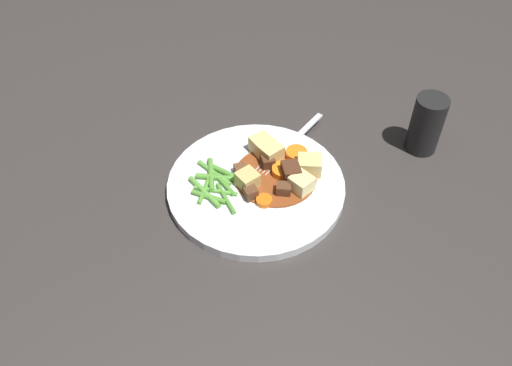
# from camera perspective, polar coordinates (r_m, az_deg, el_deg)

# --- Properties ---
(ground_plane) EXTENTS (3.00, 3.00, 0.00)m
(ground_plane) POSITION_cam_1_polar(r_m,az_deg,el_deg) (0.84, 0.00, -0.69)
(ground_plane) COLOR #383330
(dinner_plate) EXTENTS (0.27, 0.27, 0.01)m
(dinner_plate) POSITION_cam_1_polar(r_m,az_deg,el_deg) (0.84, 0.00, -0.35)
(dinner_plate) COLOR white
(dinner_plate) RESTS_ON ground_plane
(stew_sauce) EXTENTS (0.13, 0.13, 0.00)m
(stew_sauce) POSITION_cam_1_polar(r_m,az_deg,el_deg) (0.84, 1.97, 0.88)
(stew_sauce) COLOR brown
(stew_sauce) RESTS_ON dinner_plate
(carrot_slice_0) EXTENTS (0.04, 0.04, 0.01)m
(carrot_slice_0) POSITION_cam_1_polar(r_m,az_deg,el_deg) (0.84, 2.81, 1.34)
(carrot_slice_0) COLOR orange
(carrot_slice_0) RESTS_ON dinner_plate
(carrot_slice_1) EXTENTS (0.03, 0.03, 0.01)m
(carrot_slice_1) POSITION_cam_1_polar(r_m,az_deg,el_deg) (0.87, 2.13, 3.31)
(carrot_slice_1) COLOR orange
(carrot_slice_1) RESTS_ON dinner_plate
(carrot_slice_2) EXTENTS (0.02, 0.02, 0.01)m
(carrot_slice_2) POSITION_cam_1_polar(r_m,az_deg,el_deg) (0.80, 0.86, -1.87)
(carrot_slice_2) COLOR orange
(carrot_slice_2) RESTS_ON dinner_plate
(carrot_slice_3) EXTENTS (0.04, 0.04, 0.01)m
(carrot_slice_3) POSITION_cam_1_polar(r_m,az_deg,el_deg) (0.87, 4.26, 3.04)
(carrot_slice_3) COLOR orange
(carrot_slice_3) RESTS_ON dinner_plate
(potato_chunk_0) EXTENTS (0.04, 0.03, 0.03)m
(potato_chunk_0) POSITION_cam_1_polar(r_m,az_deg,el_deg) (0.87, 0.57, 4.02)
(potato_chunk_0) COLOR #E5CC7A
(potato_chunk_0) RESTS_ON dinner_plate
(potato_chunk_1) EXTENTS (0.04, 0.04, 0.03)m
(potato_chunk_1) POSITION_cam_1_polar(r_m,az_deg,el_deg) (0.86, 1.52, 3.20)
(potato_chunk_1) COLOR #E5CC7A
(potato_chunk_1) RESTS_ON dinner_plate
(potato_chunk_2) EXTENTS (0.04, 0.04, 0.03)m
(potato_chunk_2) POSITION_cam_1_polar(r_m,az_deg,el_deg) (0.82, -0.82, 0.21)
(potato_chunk_2) COLOR #DBBC6B
(potato_chunk_2) RESTS_ON dinner_plate
(potato_chunk_3) EXTENTS (0.05, 0.04, 0.03)m
(potato_chunk_3) POSITION_cam_1_polar(r_m,az_deg,el_deg) (0.84, 5.62, 1.87)
(potato_chunk_3) COLOR #E5CC7A
(potato_chunk_3) RESTS_ON dinner_plate
(potato_chunk_4) EXTENTS (0.04, 0.04, 0.03)m
(potato_chunk_4) POSITION_cam_1_polar(r_m,az_deg,el_deg) (0.82, 4.79, -0.10)
(potato_chunk_4) COLOR #EAD68C
(potato_chunk_4) RESTS_ON dinner_plate
(meat_chunk_0) EXTENTS (0.03, 0.03, 0.02)m
(meat_chunk_0) POSITION_cam_1_polar(r_m,az_deg,el_deg) (0.81, 2.93, -0.67)
(meat_chunk_0) COLOR #56331E
(meat_chunk_0) RESTS_ON dinner_plate
(meat_chunk_1) EXTENTS (0.03, 0.04, 0.03)m
(meat_chunk_1) POSITION_cam_1_polar(r_m,az_deg,el_deg) (0.83, 3.68, 1.06)
(meat_chunk_1) COLOR #4C2B19
(meat_chunk_1) RESTS_ON dinner_plate
(meat_chunk_2) EXTENTS (0.02, 0.02, 0.02)m
(meat_chunk_2) POSITION_cam_1_polar(r_m,az_deg,el_deg) (0.84, -1.63, 1.35)
(meat_chunk_2) COLOR brown
(meat_chunk_2) RESTS_ON dinner_plate
(meat_chunk_3) EXTENTS (0.02, 0.02, 0.02)m
(meat_chunk_3) POSITION_cam_1_polar(r_m,az_deg,el_deg) (0.81, -0.60, -0.99)
(meat_chunk_3) COLOR #56331E
(meat_chunk_3) RESTS_ON dinner_plate
(meat_chunk_4) EXTENTS (0.02, 0.03, 0.02)m
(meat_chunk_4) POSITION_cam_1_polar(r_m,az_deg,el_deg) (0.85, 1.21, 2.30)
(meat_chunk_4) COLOR #4C2B19
(meat_chunk_4) RESTS_ON dinner_plate
(green_bean_0) EXTENTS (0.01, 0.06, 0.01)m
(green_bean_0) POSITION_cam_1_polar(r_m,az_deg,el_deg) (0.81, -3.20, -1.62)
(green_bean_0) COLOR #599E38
(green_bean_0) RESTS_ON dinner_plate
(green_bean_1) EXTENTS (0.03, 0.07, 0.01)m
(green_bean_1) POSITION_cam_1_polar(r_m,az_deg,el_deg) (0.82, -5.43, -0.93)
(green_bean_1) COLOR #66AD42
(green_bean_1) RESTS_ON dinner_plate
(green_bean_2) EXTENTS (0.04, 0.05, 0.01)m
(green_bean_2) POSITION_cam_1_polar(r_m,az_deg,el_deg) (0.82, -5.36, -0.52)
(green_bean_2) COLOR #599E38
(green_bean_2) RESTS_ON dinner_plate
(green_bean_3) EXTENTS (0.02, 0.07, 0.01)m
(green_bean_3) POSITION_cam_1_polar(r_m,az_deg,el_deg) (0.83, -3.68, 0.27)
(green_bean_3) COLOR #599E38
(green_bean_3) RESTS_ON dinner_plate
(green_bean_4) EXTENTS (0.03, 0.07, 0.01)m
(green_bean_4) POSITION_cam_1_polar(r_m,az_deg,el_deg) (0.84, -4.76, 0.87)
(green_bean_4) COLOR #599E38
(green_bean_4) RESTS_ON dinner_plate
(green_bean_5) EXTENTS (0.06, 0.04, 0.01)m
(green_bean_5) POSITION_cam_1_polar(r_m,az_deg,el_deg) (0.82, -4.24, -0.80)
(green_bean_5) COLOR #66AD42
(green_bean_5) RESTS_ON dinner_plate
(green_bean_6) EXTENTS (0.06, 0.04, 0.01)m
(green_bean_6) POSITION_cam_1_polar(r_m,az_deg,el_deg) (0.84, -4.26, 0.61)
(green_bean_6) COLOR #599E38
(green_bean_6) RESTS_ON dinner_plate
(green_bean_7) EXTENTS (0.03, 0.07, 0.01)m
(green_bean_7) POSITION_cam_1_polar(r_m,az_deg,el_deg) (0.84, -4.38, 1.06)
(green_bean_7) COLOR #66AD42
(green_bean_7) RESTS_ON dinner_plate
(green_bean_8) EXTENTS (0.04, 0.06, 0.01)m
(green_bean_8) POSITION_cam_1_polar(r_m,az_deg,el_deg) (0.84, -3.26, 1.13)
(green_bean_8) COLOR #599E38
(green_bean_8) RESTS_ON dinner_plate
(green_bean_9) EXTENTS (0.04, 0.05, 0.01)m
(green_bean_9) POSITION_cam_1_polar(r_m,az_deg,el_deg) (0.81, -5.07, -1.25)
(green_bean_9) COLOR #599E38
(green_bean_9) RESTS_ON dinner_plate
(fork) EXTENTS (0.16, 0.10, 0.00)m
(fork) POSITION_cam_1_polar(r_m,az_deg,el_deg) (0.89, 3.58, 4.07)
(fork) COLOR silver
(fork) RESTS_ON dinner_plate
(pepper_mill) EXTENTS (0.05, 0.05, 0.10)m
(pepper_mill) POSITION_cam_1_polar(r_m,az_deg,el_deg) (0.92, 17.45, 5.90)
(pepper_mill) COLOR black
(pepper_mill) RESTS_ON ground_plane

